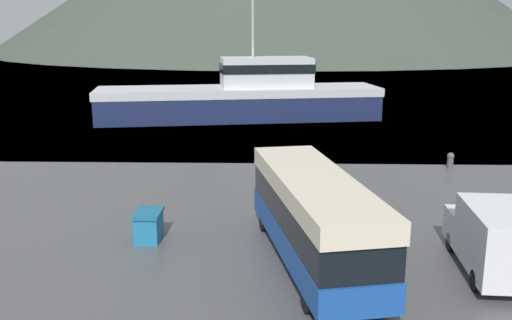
# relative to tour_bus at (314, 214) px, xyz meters

# --- Properties ---
(water_surface) EXTENTS (240.00, 240.00, 0.00)m
(water_surface) POSITION_rel_tour_bus_xyz_m (1.92, 134.88, -1.81)
(water_surface) COLOR slate
(water_surface) RESTS_ON ground
(tour_bus) EXTENTS (4.51, 10.36, 3.22)m
(tour_bus) POSITION_rel_tour_bus_xyz_m (0.00, 0.00, 0.00)
(tour_bus) COLOR #194799
(tour_bus) RESTS_ON ground
(delivery_van) EXTENTS (2.43, 5.51, 2.49)m
(delivery_van) POSITION_rel_tour_bus_xyz_m (6.12, -0.80, -0.50)
(delivery_van) COLOR silver
(delivery_van) RESTS_ON ground
(fishing_boat) EXTENTS (25.69, 9.86, 11.27)m
(fishing_boat) POSITION_rel_tour_bus_xyz_m (-4.10, 31.70, 0.30)
(fishing_boat) COLOR #19234C
(fishing_boat) RESTS_ON water_surface
(storage_bin) EXTENTS (1.00, 1.54, 1.18)m
(storage_bin) POSITION_rel_tour_bus_xyz_m (-6.35, 1.96, -1.21)
(storage_bin) COLOR teal
(storage_bin) RESTS_ON ground
(mooring_bollard) EXTENTS (0.42, 0.42, 0.95)m
(mooring_bollard) POSITION_rel_tour_bus_xyz_m (9.12, 14.02, -1.30)
(mooring_bollard) COLOR #4C4C51
(mooring_bollard) RESTS_ON ground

